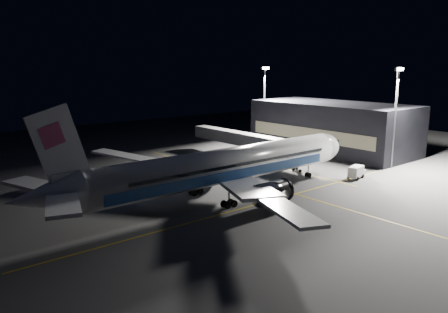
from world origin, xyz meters
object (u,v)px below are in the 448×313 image
(floodlight_mast_north, at_px, (264,98))
(safety_cone_c, at_px, (164,196))
(jet_bridge, at_px, (250,140))
(safety_cone_b, at_px, (220,179))
(baggage_tug, at_px, (105,184))
(safety_cone_a, at_px, (203,175))
(floodlight_mast_south, at_px, (396,109))
(airliner, at_px, (221,167))
(service_truck, at_px, (357,172))

(floodlight_mast_north, relative_size, safety_cone_c, 32.89)
(jet_bridge, bearing_deg, safety_cone_b, -150.31)
(safety_cone_b, height_order, safety_cone_c, safety_cone_c)
(baggage_tug, height_order, safety_cone_a, baggage_tug)
(floodlight_mast_north, bearing_deg, jet_bridge, -142.26)
(floodlight_mast_south, xyz_separation_m, baggage_tug, (-52.92, 23.75, -11.67))
(baggage_tug, height_order, safety_cone_c, baggage_tug)
(floodlight_mast_north, xyz_separation_m, baggage_tug, (-52.92, -14.25, -11.67))
(safety_cone_a, relative_size, safety_cone_b, 1.04)
(safety_cone_b, distance_m, safety_cone_c, 14.28)
(floodlight_mast_north, relative_size, safety_cone_b, 38.59)
(floodlight_mast_south, bearing_deg, safety_cone_b, 156.27)
(airliner, xyz_separation_m, safety_cone_a, (6.38, 13.29, -4.88))
(safety_cone_c, bearing_deg, floodlight_mast_south, -14.18)
(service_truck, bearing_deg, floodlight_mast_south, -10.35)
(floodlight_mast_south, xyz_separation_m, safety_cone_b, (-34.00, 14.95, -12.10))
(safety_cone_a, relative_size, safety_cone_c, 0.89)
(airliner, bearing_deg, service_truck, -12.74)
(floodlight_mast_south, height_order, safety_cone_a, floodlight_mast_south)
(floodlight_mast_south, distance_m, safety_cone_b, 39.06)
(airliner, relative_size, floodlight_mast_north, 2.97)
(service_truck, bearing_deg, safety_cone_c, 148.55)
(baggage_tug, bearing_deg, jet_bridge, -22.80)
(safety_cone_b, bearing_deg, service_truck, -36.01)
(jet_bridge, distance_m, safety_cone_c, 32.57)
(jet_bridge, height_order, floodlight_mast_north, floodlight_mast_north)
(service_truck, bearing_deg, airliner, 155.41)
(airliner, bearing_deg, jet_bridge, 38.04)
(jet_bridge, distance_m, floodlight_mast_north, 24.06)
(jet_bridge, xyz_separation_m, service_truck, (5.04, -24.41, -3.31))
(floodlight_mast_south, bearing_deg, jet_bridge, 126.79)
(airliner, height_order, safety_cone_c, airliner)
(baggage_tug, bearing_deg, floodlight_mast_south, -47.50)
(baggage_tug, bearing_deg, airliner, -79.60)
(floodlight_mast_north, height_order, floodlight_mast_south, same)
(floodlight_mast_south, xyz_separation_m, safety_cone_a, (-34.70, 19.31, -12.09))
(floodlight_mast_south, distance_m, service_truck, 17.07)
(baggage_tug, distance_m, safety_cone_c, 12.62)
(airliner, distance_m, floodlight_mast_south, 42.13)
(service_truck, xyz_separation_m, safety_cone_a, (-21.74, 19.65, -0.99))
(safety_cone_c, bearing_deg, floodlight_mast_north, 28.32)
(floodlight_mast_south, height_order, safety_cone_c, floodlight_mast_south)
(safety_cone_c, bearing_deg, safety_cone_b, 11.38)
(airliner, distance_m, floodlight_mast_north, 52.56)
(floodlight_mast_south, height_order, safety_cone_b, floodlight_mast_south)
(floodlight_mast_south, bearing_deg, airliner, 171.67)
(floodlight_mast_north, relative_size, floodlight_mast_south, 1.00)
(safety_cone_a, xyz_separation_m, safety_cone_c, (-13.30, -7.18, 0.04))
(airliner, distance_m, service_truck, 29.08)
(service_truck, distance_m, safety_cone_b, 26.03)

